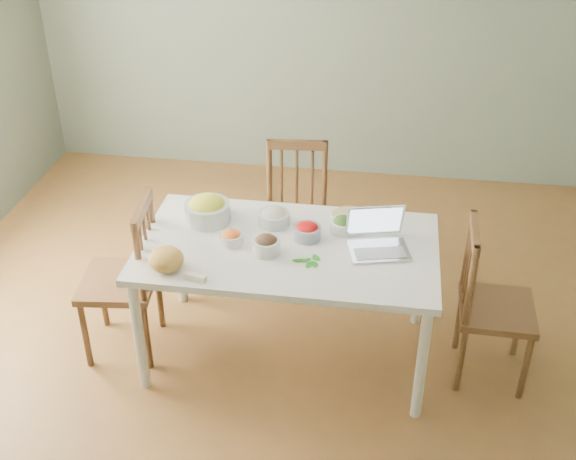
# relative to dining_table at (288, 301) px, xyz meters

# --- Properties ---
(floor) EXTENTS (5.00, 5.00, 0.00)m
(floor) POSITION_rel_dining_table_xyz_m (-0.03, 0.01, -0.40)
(floor) COLOR brown
(floor) RESTS_ON ground
(wall_back) EXTENTS (5.00, 0.00, 2.70)m
(wall_back) POSITION_rel_dining_table_xyz_m (-0.03, 2.51, 0.95)
(wall_back) COLOR slate
(wall_back) RESTS_ON ground
(dining_table) EXTENTS (1.69, 0.95, 0.79)m
(dining_table) POSITION_rel_dining_table_xyz_m (0.00, 0.00, 0.00)
(dining_table) COLOR white
(dining_table) RESTS_ON floor
(chair_far) EXTENTS (0.48, 0.46, 0.99)m
(chair_far) POSITION_rel_dining_table_xyz_m (-0.07, 0.77, 0.10)
(chair_far) COLOR #3F2712
(chair_far) RESTS_ON floor
(chair_left) EXTENTS (0.48, 0.50, 1.03)m
(chair_left) POSITION_rel_dining_table_xyz_m (-1.01, -0.08, 0.12)
(chair_left) COLOR #3F2712
(chair_left) RESTS_ON floor
(chair_right) EXTENTS (0.43, 0.45, 0.99)m
(chair_right) POSITION_rel_dining_table_xyz_m (1.20, 0.00, 0.10)
(chair_right) COLOR #3F2712
(chair_right) RESTS_ON floor
(bread_boule) EXTENTS (0.25, 0.25, 0.12)m
(bread_boule) POSITION_rel_dining_table_xyz_m (-0.61, -0.33, 0.46)
(bread_boule) COLOR #BD8B48
(bread_boule) RESTS_ON dining_table
(butter_stick) EXTENTS (0.13, 0.07, 0.03)m
(butter_stick) POSITION_rel_dining_table_xyz_m (-0.43, -0.40, 0.41)
(butter_stick) COLOR white
(butter_stick) RESTS_ON dining_table
(bowl_squash) EXTENTS (0.30, 0.30, 0.16)m
(bowl_squash) POSITION_rel_dining_table_xyz_m (-0.51, 0.20, 0.47)
(bowl_squash) COLOR gold
(bowl_squash) RESTS_ON dining_table
(bowl_carrot) EXTENTS (0.16, 0.16, 0.08)m
(bowl_carrot) POSITION_rel_dining_table_xyz_m (-0.32, -0.03, 0.43)
(bowl_carrot) COLOR orange
(bowl_carrot) RESTS_ON dining_table
(bowl_onion) EXTENTS (0.24, 0.24, 0.10)m
(bowl_onion) POSITION_rel_dining_table_xyz_m (-0.11, 0.22, 0.45)
(bowl_onion) COLOR silver
(bowl_onion) RESTS_ON dining_table
(bowl_mushroom) EXTENTS (0.20, 0.20, 0.10)m
(bowl_mushroom) POSITION_rel_dining_table_xyz_m (-0.11, -0.09, 0.45)
(bowl_mushroom) COLOR #331F16
(bowl_mushroom) RESTS_ON dining_table
(bowl_redpep) EXTENTS (0.17, 0.17, 0.10)m
(bowl_redpep) POSITION_rel_dining_table_xyz_m (0.10, 0.09, 0.44)
(bowl_redpep) COLOR #AF1112
(bowl_redpep) RESTS_ON dining_table
(bowl_broccoli) EXTENTS (0.19, 0.19, 0.09)m
(bowl_broccoli) POSITION_rel_dining_table_xyz_m (0.30, 0.19, 0.44)
(bowl_broccoli) COLOR #1C4416
(bowl_broccoli) RESTS_ON dining_table
(flatbread) EXTENTS (0.26, 0.26, 0.02)m
(flatbread) POSITION_rel_dining_table_xyz_m (0.32, 0.36, 0.41)
(flatbread) COLOR beige
(flatbread) RESTS_ON dining_table
(basil_bunch) EXTENTS (0.18, 0.18, 0.02)m
(basil_bunch) POSITION_rel_dining_table_xyz_m (0.12, -0.15, 0.41)
(basil_bunch) COLOR #0E630D
(basil_bunch) RESTS_ON dining_table
(laptop) EXTENTS (0.39, 0.36, 0.23)m
(laptop) POSITION_rel_dining_table_xyz_m (0.51, 0.01, 0.51)
(laptop) COLOR silver
(laptop) RESTS_ON dining_table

